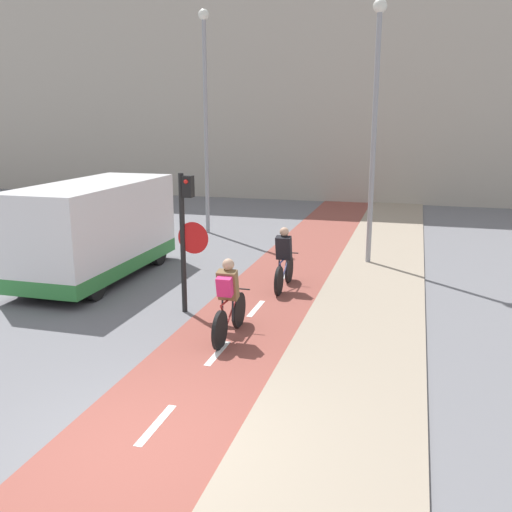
% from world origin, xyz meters
% --- Properties ---
extents(ground_plane, '(120.00, 120.00, 0.00)m').
position_xyz_m(ground_plane, '(0.00, 0.00, 0.00)').
color(ground_plane, slate).
extents(bike_lane, '(2.28, 60.00, 0.02)m').
position_xyz_m(bike_lane, '(0.00, 0.00, 0.01)').
color(bike_lane, brown).
rests_on(bike_lane, ground_plane).
extents(sidewalk_strip, '(2.40, 60.00, 0.05)m').
position_xyz_m(sidewalk_strip, '(2.34, 0.00, 0.03)').
color(sidewalk_strip, gray).
rests_on(sidewalk_strip, ground_plane).
extents(building_row_background, '(60.00, 5.20, 12.35)m').
position_xyz_m(building_row_background, '(0.00, 24.67, 6.19)').
color(building_row_background, '#B2A899').
rests_on(building_row_background, ground_plane).
extents(traffic_light_pole, '(0.67, 0.25, 2.97)m').
position_xyz_m(traffic_light_pole, '(-1.35, 4.96, 1.85)').
color(traffic_light_pole, black).
rests_on(traffic_light_pole, ground_plane).
extents(street_lamp_far, '(0.36, 0.36, 7.57)m').
position_xyz_m(street_lamp_far, '(-3.99, 13.25, 4.56)').
color(street_lamp_far, gray).
rests_on(street_lamp_far, ground_plane).
extents(street_lamp_sidewalk, '(0.36, 0.36, 7.04)m').
position_xyz_m(street_lamp_sidewalk, '(1.99, 10.25, 4.28)').
color(street_lamp_sidewalk, gray).
rests_on(street_lamp_sidewalk, ground_plane).
extents(cyclist_near, '(0.46, 1.85, 1.55)m').
position_xyz_m(cyclist_near, '(-0.04, 3.76, 0.73)').
color(cyclist_near, black).
rests_on(cyclist_near, ground_plane).
extents(cyclist_far, '(0.46, 1.80, 1.53)m').
position_xyz_m(cyclist_far, '(0.24, 7.14, 0.68)').
color(cyclist_far, black).
rests_on(cyclist_far, ground_plane).
extents(van, '(2.05, 5.17, 2.47)m').
position_xyz_m(van, '(-4.62, 6.82, 1.22)').
color(van, white).
rests_on(van, ground_plane).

